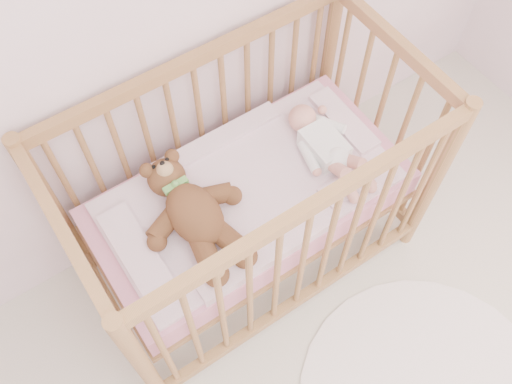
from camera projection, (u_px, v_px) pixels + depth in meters
crib at (249, 198)px, 2.23m from camera, size 1.36×0.76×1.00m
mattress at (249, 200)px, 2.25m from camera, size 1.22×0.62×0.13m
blanket at (249, 191)px, 2.18m from camera, size 1.10×0.58×0.06m
baby at (325, 142)px, 2.20m from camera, size 0.25×0.50×0.12m
teddy_bear at (195, 215)px, 2.03m from camera, size 0.42×0.59×0.16m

